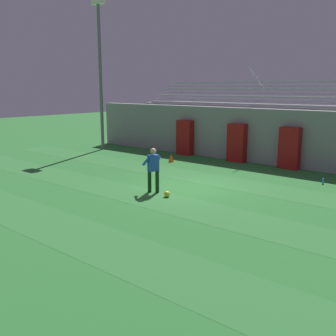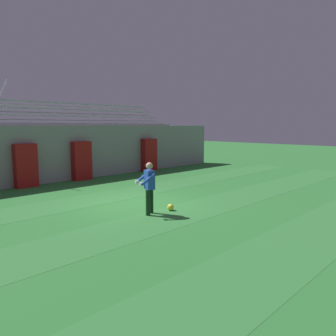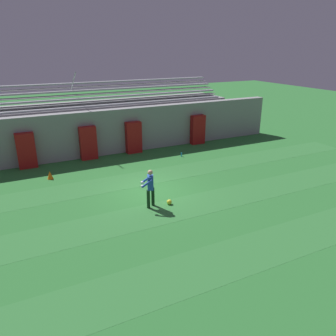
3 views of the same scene
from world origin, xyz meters
The scene contains 14 objects.
ground_plane centered at (0.00, 0.00, 0.00)m, with size 80.00×80.00×0.00m, color #2D7533.
turf_stripe_near centered at (0.00, -6.00, 0.00)m, with size 28.00×1.91×0.01m, color #337A38.
turf_stripe_mid centered at (0.00, -2.18, 0.00)m, with size 28.00×1.91×0.01m, color #337A38.
turf_stripe_far centered at (0.00, 1.64, 0.00)m, with size 28.00×1.91×0.01m, color #337A38.
back_wall centered at (0.00, 6.50, 1.40)m, with size 24.00×0.60×2.80m, color gray.
padding_pillar_gate_left centered at (-1.44, 5.95, 1.00)m, with size 0.98×0.44×2.00m, color maroon.
padding_pillar_gate_right centered at (1.44, 5.95, 1.00)m, with size 0.98×0.44×2.00m, color maroon.
padding_pillar_far_left centered at (-4.89, 5.95, 1.00)m, with size 0.98×0.44×2.00m, color maroon.
padding_pillar_far_right centered at (6.18, 5.95, 1.00)m, with size 0.98×0.44×2.00m, color maroon.
bleacher_stand centered at (0.00, 8.49, 1.50)m, with size 18.00×3.35×5.03m.
goalkeeper centered at (-0.62, -1.49, 0.95)m, with size 0.68×0.70×1.67m.
soccer_ball centered at (0.20, -1.65, 0.11)m, with size 0.22×0.22×0.22m, color yellow.
traffic_cone centered at (-4.02, 3.65, 0.21)m, with size 0.30×0.30×0.42m, color orange.
water_bottle centered at (3.80, 3.90, 0.12)m, with size 0.07×0.07×0.24m, color #1E8CD8.
Camera 3 is at (-5.47, -13.07, 6.43)m, focal length 35.00 mm.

